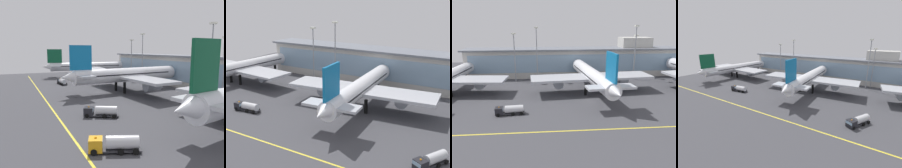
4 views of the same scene
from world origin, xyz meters
TOP-DOWN VIEW (x-y plane):
  - ground_plane at (0.00, 0.00)m, footprint 180.00×180.00m
  - taxiway_centreline_stripe at (0.00, -22.00)m, footprint 144.00×0.50m
  - terminal_building at (1.53, 42.79)m, footprint 113.83×14.00m
  - airliner_near_left at (-54.88, 13.65)m, footprint 47.75×57.46m
  - airliner_near_right at (2.98, 11.47)m, footprint 49.75×56.68m
  - fuel_tanker_truck at (-27.41, -9.28)m, footprint 9.22×3.57m
  - baggage_tug_near at (31.80, -11.88)m, footprint 6.47×9.10m
  - apron_light_mast_west at (-29.88, 31.85)m, footprint 1.80×1.80m
  - apron_light_mast_centre at (-19.47, 32.77)m, footprint 1.80×1.80m
  - apron_light_mast_east at (28.00, 30.83)m, footprint 1.80×1.80m
  - apron_light_mast_far_east at (29.92, 35.11)m, footprint 1.80×1.80m

SIDE VIEW (x-z plane):
  - ground_plane at x=0.00m, z-range 0.00..0.00m
  - taxiway_centreline_stripe at x=0.00m, z-range 0.00..0.01m
  - fuel_tanker_truck at x=-27.41m, z-range 0.06..2.96m
  - baggage_tug_near at x=31.80m, z-range 0.06..2.96m
  - airliner_near_left at x=-54.88m, z-range -2.37..15.12m
  - airliner_near_right at x=2.98m, z-range -2.56..16.35m
  - terminal_building at x=1.53m, z-range -2.09..17.76m
  - apron_light_mast_far_east at x=29.92m, z-range 3.54..25.33m
  - apron_light_mast_west at x=-29.88m, z-range 3.62..26.70m
  - apron_light_mast_centre at x=-19.47m, z-range 3.76..29.56m
  - apron_light_mast_east at x=28.00m, z-range 3.79..30.29m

